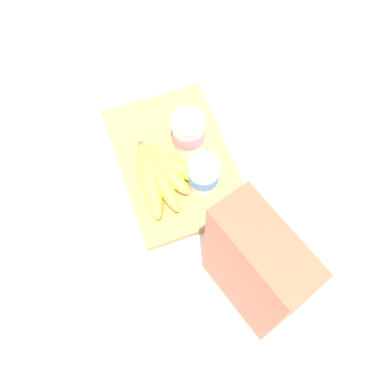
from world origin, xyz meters
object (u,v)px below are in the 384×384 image
yogurt_cup_back (204,174)px  banana_bunch (160,173)px  yogurt_cup_front (188,132)px  cutting_board (175,161)px  cereal_box (255,270)px

yogurt_cup_back → banana_bunch: bearing=-119.6°
banana_bunch → yogurt_cup_front: bearing=126.0°
yogurt_cup_back → cutting_board: bearing=-154.4°
cutting_board → banana_bunch: (0.03, -0.04, 0.03)m
cereal_box → yogurt_cup_back: bearing=163.2°
cutting_board → banana_bunch: 0.06m
yogurt_cup_back → cereal_box: bearing=0.2°
cereal_box → yogurt_cup_front: bearing=162.4°
cereal_box → banana_bunch: bearing=179.1°
cutting_board → banana_bunch: bearing=-53.8°
cutting_board → cereal_box: 0.35m
cutting_board → yogurt_cup_front: size_ratio=4.12×
yogurt_cup_back → banana_bunch: size_ratio=0.45×
cutting_board → yogurt_cup_back: yogurt_cup_back is taller
yogurt_cup_front → banana_bunch: bearing=-54.0°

